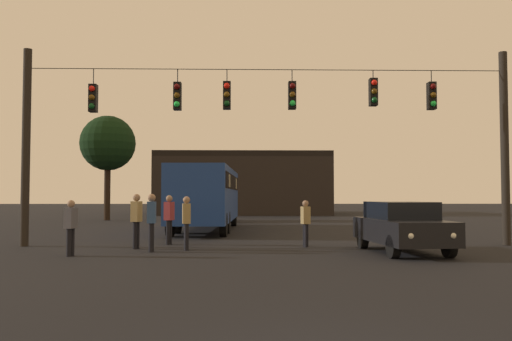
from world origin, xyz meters
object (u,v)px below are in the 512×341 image
object	(u,v)px
tree_left_silhouette	(108,144)
pedestrian_crossing_center	(306,221)
city_bus	(207,192)
pedestrian_near_bus	(136,218)
pedestrian_crossing_left	(186,220)
pedestrian_crossing_right	(152,219)
car_far_left	(218,209)
pedestrian_trailing	(169,217)
car_near_right	(402,226)
pedestrian_far_side	(71,225)

from	to	relation	value
tree_left_silhouette	pedestrian_crossing_center	bearing A→B (deg)	-60.04
city_bus	pedestrian_near_bus	world-z (taller)	city_bus
pedestrian_crossing_left	pedestrian_crossing_right	bearing A→B (deg)	-153.42
car_far_left	pedestrian_trailing	size ratio (longest dim) A/B	2.59
pedestrian_crossing_left	pedestrian_near_bus	bearing A→B (deg)	163.97
car_near_right	pedestrian_trailing	world-z (taller)	pedestrian_trailing
pedestrian_crossing_right	pedestrian_far_side	distance (m)	2.37
pedestrian_trailing	tree_left_silhouette	size ratio (longest dim) A/B	0.24
car_far_left	pedestrian_crossing_center	xyz separation A→B (m)	(3.72, -17.81, 0.07)
pedestrian_crossing_left	pedestrian_crossing_center	world-z (taller)	pedestrian_crossing_left
pedestrian_crossing_center	pedestrian_trailing	size ratio (longest dim) A/B	0.90
car_near_right	pedestrian_crossing_right	size ratio (longest dim) A/B	2.52
tree_left_silhouette	car_far_left	bearing A→B (deg)	-15.34
car_near_right	pedestrian_far_side	xyz separation A→B (m)	(-9.63, -0.74, 0.09)
pedestrian_crossing_left	tree_left_silhouette	xyz separation A→B (m)	(-7.64, 20.91, 4.37)
pedestrian_crossing_left	pedestrian_near_bus	xyz separation A→B (m)	(-1.65, 0.47, 0.05)
pedestrian_crossing_center	pedestrian_near_bus	xyz separation A→B (m)	(-5.51, -0.49, 0.14)
pedestrian_trailing	pedestrian_far_side	size ratio (longest dim) A/B	1.09
pedestrian_crossing_right	tree_left_silhouette	xyz separation A→B (m)	(-6.64, 21.41, 4.32)
car_near_right	city_bus	bearing A→B (deg)	121.56
pedestrian_far_side	city_bus	bearing A→B (deg)	74.73
pedestrian_crossing_center	pedestrian_far_side	world-z (taller)	pedestrian_far_side
pedestrian_crossing_left	pedestrian_trailing	size ratio (longest dim) A/B	0.98
pedestrian_near_bus	pedestrian_far_side	bearing A→B (deg)	-124.49
city_bus	pedestrian_trailing	world-z (taller)	city_bus
pedestrian_crossing_left	pedestrian_crossing_center	size ratio (longest dim) A/B	1.09
pedestrian_trailing	tree_left_silhouette	world-z (taller)	tree_left_silhouette
car_near_right	pedestrian_far_side	size ratio (longest dim) A/B	2.81
car_near_right	pedestrian_near_bus	size ratio (longest dim) A/B	2.52
pedestrian_crossing_left	pedestrian_crossing_right	world-z (taller)	pedestrian_crossing_right
pedestrian_crossing_right	car_near_right	bearing A→B (deg)	-2.82
pedestrian_near_bus	pedestrian_crossing_center	bearing A→B (deg)	5.07
pedestrian_near_bus	pedestrian_far_side	world-z (taller)	pedestrian_near_bus
car_far_left	pedestrian_trailing	xyz separation A→B (m)	(-0.95, -16.80, 0.18)
pedestrian_far_side	pedestrian_crossing_left	bearing A→B (deg)	27.63
pedestrian_crossing_center	pedestrian_crossing_right	size ratio (longest dim) A/B	0.88
pedestrian_crossing_center	tree_left_silhouette	bearing A→B (deg)	119.96
car_near_right	car_far_left	bearing A→B (deg)	108.05
pedestrian_near_bus	pedestrian_trailing	world-z (taller)	pedestrian_near_bus
pedestrian_trailing	car_far_left	bearing A→B (deg)	86.78
city_bus	car_near_right	distance (m)	12.51
car_near_right	tree_left_silhouette	world-z (taller)	tree_left_silhouette
city_bus	pedestrian_near_bus	size ratio (longest dim) A/B	6.30
city_bus	pedestrian_crossing_right	size ratio (longest dim) A/B	6.29
pedestrian_far_side	tree_left_silhouette	distance (m)	23.40
pedestrian_near_bus	pedestrian_trailing	xyz separation A→B (m)	(0.85, 1.50, -0.03)
pedestrian_crossing_right	pedestrian_trailing	xyz separation A→B (m)	(0.20, 2.48, -0.03)
city_bus	pedestrian_crossing_right	distance (m)	10.34
pedestrian_crossing_center	pedestrian_far_side	size ratio (longest dim) A/B	0.98
pedestrian_trailing	pedestrian_crossing_center	bearing A→B (deg)	-12.23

